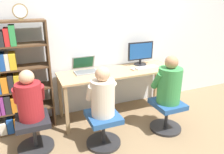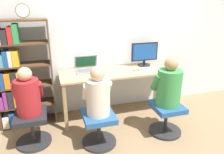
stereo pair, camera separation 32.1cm
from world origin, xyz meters
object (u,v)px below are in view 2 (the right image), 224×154
object	(u,v)px
office_chair_left	(166,116)
office_chair_side	(32,126)
person_at_monitor	(169,85)
person_near_shelf	(28,95)
person_at_laptop	(98,94)
desk_clock	(23,11)
desktop_monitor	(145,54)
office_chair_right	(99,126)
laptop	(87,68)
bookshelf	(17,79)
keyboard	(149,68)

from	to	relation	value
office_chair_left	office_chair_side	world-z (taller)	same
person_at_monitor	person_near_shelf	distance (m)	1.85
person_at_laptop	desk_clock	distance (m)	1.46
desktop_monitor	desk_clock	bearing A→B (deg)	-176.51
office_chair_right	desk_clock	xyz separation A→B (m)	(-0.81, 0.73, 1.43)
office_chair_left	person_near_shelf	size ratio (longest dim) A/B	0.74
office_chair_left	person_at_laptop	world-z (taller)	person_at_laptop
person_at_laptop	person_at_monitor	bearing A→B (deg)	-1.09
office_chair_right	person_at_monitor	xyz separation A→B (m)	(0.98, -0.01, 0.48)
person_at_laptop	desk_clock	world-z (taller)	desk_clock
person_at_monitor	desktop_monitor	bearing A→B (deg)	88.99
office_chair_left	person_at_laptop	size ratio (longest dim) A/B	0.73
office_chair_right	office_chair_side	distance (m)	0.88
laptop	bookshelf	size ratio (longest dim) A/B	0.23
office_chair_left	desk_clock	size ratio (longest dim) A/B	2.25
office_chair_right	person_at_monitor	size ratio (longest dim) A/B	0.68
person_at_laptop	bookshelf	world-z (taller)	bookshelf
office_chair_left	person_near_shelf	bearing A→B (deg)	171.34
desk_clock	desktop_monitor	bearing A→B (deg)	3.49
person_at_laptop	bookshelf	bearing A→B (deg)	142.19
person_at_laptop	person_near_shelf	world-z (taller)	person_at_laptop
keyboard	desk_clock	world-z (taller)	desk_clock
keyboard	person_at_monitor	bearing A→B (deg)	-90.96
office_chair_left	desk_clock	world-z (taller)	desk_clock
office_chair_left	person_at_laptop	bearing A→B (deg)	178.60
office_chair_right	person_at_monitor	world-z (taller)	person_at_monitor
desktop_monitor	keyboard	world-z (taller)	desktop_monitor
office_chair_side	person_near_shelf	bearing A→B (deg)	90.00
laptop	person_near_shelf	bearing A→B (deg)	-146.66
office_chair_right	office_chair_side	world-z (taller)	same
office_chair_right	person_near_shelf	bearing A→B (deg)	162.95
laptop	desk_clock	world-z (taller)	desk_clock
person_at_laptop	desk_clock	bearing A→B (deg)	138.32
office_chair_side	bookshelf	bearing A→B (deg)	107.86
laptop	bookshelf	world-z (taller)	bookshelf
bookshelf	office_chair_left	bearing A→B (deg)	-22.13
person_at_monitor	person_near_shelf	size ratio (longest dim) A/B	1.09
office_chair_right	desk_clock	size ratio (longest dim) A/B	2.25
keyboard	office_chair_side	world-z (taller)	keyboard
desk_clock	laptop	bearing A→B (deg)	6.77
laptop	desk_clock	size ratio (longest dim) A/B	1.77
office_chair_right	bookshelf	size ratio (longest dim) A/B	0.29
desk_clock	person_at_monitor	bearing A→B (deg)	-22.45
keyboard	office_chair_left	distance (m)	0.83
desktop_monitor	office_chair_right	distance (m)	1.48
keyboard	office_chair_right	distance (m)	1.28
laptop	bookshelf	distance (m)	1.04
laptop	bookshelf	bearing A→B (deg)	-178.28
laptop	office_chair_side	bearing A→B (deg)	-146.45
person_at_monitor	desk_clock	bearing A→B (deg)	157.55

